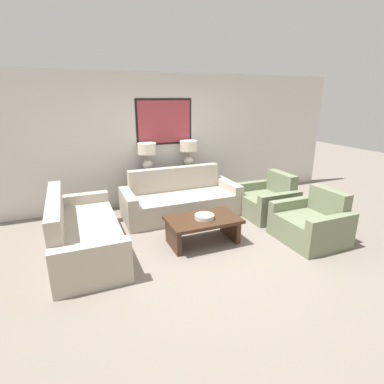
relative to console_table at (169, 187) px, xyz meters
The scene contains 11 objects.
ground_plane 2.21m from the console_table, 90.00° to the right, with size 20.00×20.00×0.00m, color slate.
back_wall 0.99m from the console_table, 90.00° to the left, with size 8.27×0.12×2.65m.
console_table is the anchor object (origin of this frame).
table_lamp_left 0.88m from the console_table, behind, with size 0.36×0.36×0.56m.
table_lamp_right 0.88m from the console_table, ahead, with size 0.36×0.36×0.56m.
couch_by_back_wall 0.67m from the console_table, 90.00° to the right, with size 2.19×0.92×0.87m.
couch_by_side 2.35m from the console_table, 141.39° to the right, with size 0.92×2.19×0.87m.
coffee_table 1.90m from the console_table, 92.83° to the right, with size 1.10×0.69×0.41m.
decorative_bowl 1.94m from the console_table, 92.56° to the right, with size 0.30×0.30×0.07m.
armchair_near_back_wall 2.02m from the console_table, 40.94° to the right, with size 0.88×0.98×0.81m.
armchair_near_camera 2.91m from the console_table, 58.38° to the right, with size 0.88×0.98×0.81m.
Camera 1 is at (-1.89, -3.58, 2.19)m, focal length 28.00 mm.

